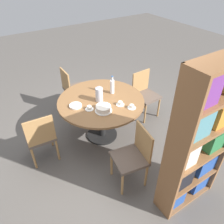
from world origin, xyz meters
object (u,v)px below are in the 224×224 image
Objects in this scene: cup_a at (89,108)px; chair_b at (73,88)px; coffee_pot at (99,94)px; chair_c at (40,136)px; cup_c at (120,104)px; cake_main at (103,109)px; bookshelf at (198,143)px; cup_b at (132,107)px; chair_d at (133,155)px; water_bottle at (112,86)px; chair_a at (145,93)px.

chair_b is at bearing -101.35° from cup_a.
coffee_pot reaches higher than cup_a.
cup_c is (-1.21, 0.30, 0.30)m from chair_c.
chair_c is 3.46× the size of cake_main.
bookshelf is 15.36× the size of cup_b.
chair_c is (0.99, 1.02, 0.00)m from chair_b.
chair_b is at bearing 97.24° from bookshelf.
coffee_pot is at bearing -153.93° from cup_a.
cup_b is 1.00× the size of cup_c.
cup_a is (0.57, -1.48, -0.19)m from bookshelf.
cake_main is 2.01× the size of cup_c.
cup_c is at bearing 170.45° from chair_c.
cup_b is (-1.31, 0.46, 0.30)m from chair_c.
cup_b is (-0.32, 1.48, 0.30)m from chair_b.
chair_c is at bearing -13.74° from cup_c.
chair_b is 1.00× the size of chair_d.
bookshelf is 6.29× the size of water_bottle.
bookshelf is at bearing 111.00° from cup_a.
chair_d is 2.84× the size of water_bottle.
bookshelf reaches higher than cake_main.
water_bottle is 2.44× the size of cup_a.
water_bottle is at bearing -103.59° from cup_c.
chair_b is 6.94× the size of cup_a.
bookshelf is at bearing 44.56° from chair_d.
water_bottle is (-0.38, -1.11, 0.40)m from chair_d.
chair_c is 6.94× the size of cup_b.
chair_c is at bearing -1.39° from coffee_pot.
cup_b is (-0.31, 0.44, -0.10)m from coffee_pot.
bookshelf is 1.35m from cup_c.
coffee_pot reaches higher than chair_c.
chair_b is at bearing -80.43° from cup_c.
coffee_pot is at bearing -174.74° from chair_d.
water_bottle is (-0.31, 0.95, 0.40)m from chair_b.
cup_c is (-0.30, 0.00, -0.02)m from cake_main.
chair_c is 1.00× the size of chair_d.
water_bottle reaches higher than chair_b.
bookshelf is 7.65× the size of cake_main.
coffee_pot reaches higher than chair_b.
cup_a is at bearing 173.56° from chair_c.
bookshelf is (-0.41, 0.58, 0.49)m from chair_d.
water_bottle is at bearing -88.88° from cup_b.
cup_c is at bearing 76.41° from water_bottle.
water_bottle is (0.76, 0.03, 0.40)m from chair_a.
cup_b is at bearing 90.78° from bookshelf.
water_bottle is 1.22× the size of cake_main.
cup_b is at bearing 155.84° from chair_d.
chair_b reaches higher than cup_b.
water_bottle is 0.39m from cup_c.
cup_c is at bearing 179.08° from cake_main.
water_bottle is 0.54m from cup_b.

